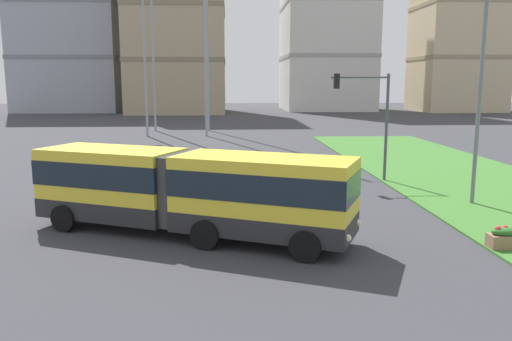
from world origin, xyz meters
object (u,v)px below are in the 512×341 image
at_px(articulated_bus, 189,190).
at_px(car_white_van, 144,161).
at_px(streetlight_median, 480,90).
at_px(apartment_tower_west, 68,8).
at_px(traffic_light_far_right, 369,109).
at_px(apartment_tower_westcentre, 177,12).
at_px(apartment_tower_centre, 327,7).
at_px(flower_planter_3, 506,237).

relative_size(articulated_bus, car_white_van, 2.61).
xyz_separation_m(streetlight_median, apartment_tower_west, (-40.05, 77.30, 13.77)).
bearing_deg(apartment_tower_west, traffic_light_far_right, -62.87).
xyz_separation_m(traffic_light_far_right, apartment_tower_westcentre, (-16.51, 66.89, 13.63)).
bearing_deg(car_white_van, apartment_tower_west, 109.32).
bearing_deg(articulated_bus, apartment_tower_centre, 76.16).
xyz_separation_m(traffic_light_far_right, apartment_tower_west, (-36.74, 71.69, 14.86)).
bearing_deg(apartment_tower_centre, apartment_tower_west, -175.29).
height_order(car_white_van, apartment_tower_centre, apartment_tower_centre).
bearing_deg(apartment_tower_westcentre, car_white_van, -86.64).
bearing_deg(flower_planter_3, apartment_tower_westcentre, 102.82).
relative_size(traffic_light_far_right, apartment_tower_west, 0.16).
distance_m(articulated_bus, apartment_tower_centre, 89.76).
bearing_deg(apartment_tower_westcentre, apartment_tower_centre, 17.19).
bearing_deg(traffic_light_far_right, apartment_tower_west, 117.13).
xyz_separation_m(car_white_van, flower_planter_3, (14.19, -15.19, -0.33)).
distance_m(articulated_bus, apartment_tower_west, 87.60).
xyz_separation_m(flower_planter_3, apartment_tower_westcentre, (-17.92, 78.75, 17.23)).
relative_size(articulated_bus, traffic_light_far_right, 1.99).
xyz_separation_m(flower_planter_3, apartment_tower_centre, (10.53, 87.55, 19.53)).
bearing_deg(apartment_tower_westcentre, apartment_tower_west, 166.66).
bearing_deg(flower_planter_3, apartment_tower_west, 114.54).
xyz_separation_m(traffic_light_far_right, apartment_tower_centre, (11.95, 75.69, 15.93)).
height_order(articulated_bus, car_white_van, articulated_bus).
bearing_deg(apartment_tower_westcentre, flower_planter_3, -77.18).
height_order(articulated_bus, apartment_tower_centre, apartment_tower_centre).
bearing_deg(articulated_bus, car_white_van, 105.95).
distance_m(traffic_light_far_right, apartment_tower_centre, 78.27).
relative_size(articulated_bus, apartment_tower_west, 0.31).
height_order(flower_planter_3, apartment_tower_west, apartment_tower_west).
bearing_deg(streetlight_median, apartment_tower_west, 117.39).
relative_size(car_white_van, apartment_tower_centre, 0.11).
height_order(traffic_light_far_right, apartment_tower_westcentre, apartment_tower_westcentre).
height_order(car_white_van, traffic_light_far_right, traffic_light_far_right).
bearing_deg(streetlight_median, flower_planter_3, -106.92).
relative_size(traffic_light_far_right, streetlight_median, 0.63).
height_order(flower_planter_3, apartment_tower_centre, apartment_tower_centre).
bearing_deg(traffic_light_far_right, apartment_tower_centre, 81.03).
xyz_separation_m(articulated_bus, streetlight_median, (12.38, 4.02, 3.47)).
relative_size(apartment_tower_westcentre, apartment_tower_centre, 0.88).
bearing_deg(apartment_tower_west, articulated_bus, -71.21).
height_order(articulated_bus, apartment_tower_west, apartment_tower_west).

